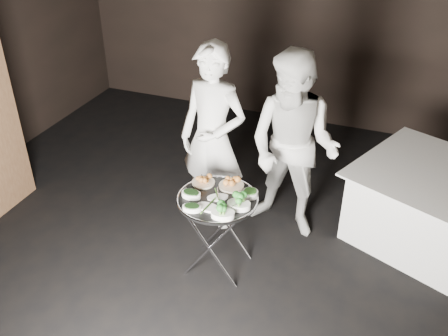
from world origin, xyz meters
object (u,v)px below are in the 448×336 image
(serving_tray, at_px, (217,199))
(dining_table, at_px, (428,206))
(waiter_right, at_px, (293,148))
(tray_stand, at_px, (218,230))
(waiter_left, at_px, (213,139))

(serving_tray, height_order, dining_table, serving_tray)
(waiter_right, bearing_deg, tray_stand, -109.23)
(tray_stand, distance_m, waiter_left, 0.87)
(waiter_left, height_order, waiter_right, waiter_left)
(waiter_left, height_order, dining_table, waiter_left)
(waiter_left, xyz_separation_m, dining_table, (1.98, 0.44, -0.54))
(waiter_right, bearing_deg, waiter_left, -160.43)
(tray_stand, distance_m, dining_table, 2.00)
(dining_table, bearing_deg, waiter_right, -165.94)
(tray_stand, xyz_separation_m, serving_tray, (-0.00, 0.00, 0.33))
(waiter_left, xyz_separation_m, waiter_right, (0.73, 0.13, -0.01))
(serving_tray, distance_m, dining_table, 2.03)
(serving_tray, bearing_deg, dining_table, 32.95)
(tray_stand, height_order, dining_table, dining_table)
(tray_stand, xyz_separation_m, waiter_left, (-0.30, 0.65, 0.50))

